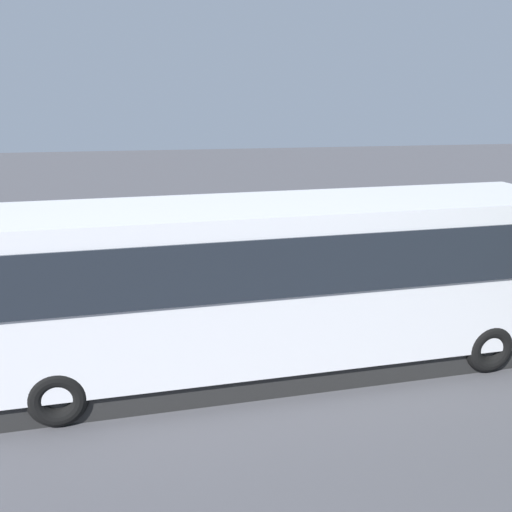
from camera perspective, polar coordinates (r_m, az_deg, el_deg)
The scene contains 13 objects.
ground_plane at distance 15.80m, azimuth 5.14°, elevation -3.54°, with size 80.00×80.00×0.00m, color #424247.
tour_bus at distance 11.02m, azimuth 1.80°, elevation -3.07°, with size 11.26×3.17×3.25m.
spectator_far_left at distance 14.08m, azimuth 6.83°, elevation -1.67°, with size 0.58×0.35×1.71m.
spectator_left at distance 13.90m, azimuth 2.78°, elevation -1.91°, with size 0.58×0.36×1.66m.
spectator_centre at distance 14.05m, azimuth -0.72°, elevation -1.33°, with size 0.58×0.37×1.80m.
spectator_right at distance 13.53m, azimuth -3.92°, elevation -1.97°, with size 0.58×0.35×1.82m.
parked_motorcycle_silver at distance 14.70m, azimuth 15.52°, elevation -3.57°, with size 2.05×0.58×0.99m.
stunt_motorcycle at distance 16.86m, azimuth -1.15°, elevation 1.21°, with size 2.06×0.66×1.58m.
traffic_cone at distance 17.40m, azimuth 6.52°, elevation -0.70°, with size 0.34×0.34×0.63m.
bay_line_a at distance 18.01m, azimuth 15.65°, elevation -1.62°, with size 0.17×4.41×0.01m.
bay_line_b at distance 16.99m, azimuth 7.19°, elevation -2.19°, with size 0.16×3.83×0.01m.
bay_line_c at distance 16.39m, azimuth -2.13°, elevation -2.76°, with size 0.17×4.60×0.01m.
bay_line_d at distance 16.24m, azimuth -11.89°, elevation -3.27°, with size 0.16×4.26×0.01m.
Camera 1 is at (4.12, 14.34, 5.20)m, focal length 41.37 mm.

